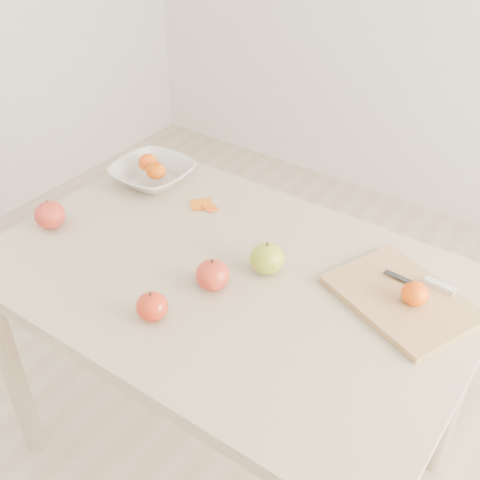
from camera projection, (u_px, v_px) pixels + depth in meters
The scene contains 14 objects.
ground at pixel (231, 453), 1.93m from camera, with size 3.50×3.50×0.00m, color #C6B293.
table at pixel (229, 302), 1.55m from camera, with size 1.20×0.80×0.75m.
cutting_board at pixel (402, 298), 1.40m from camera, with size 0.32×0.23×0.02m, color tan.
board_tangerine at pixel (415, 294), 1.36m from camera, with size 0.06×0.06×0.05m, color #DA5C07.
fruit_bowl at pixel (153, 174), 1.83m from camera, with size 0.24×0.24×0.06m, color silver.
bowl_tangerine_near at pixel (148, 162), 1.83m from camera, with size 0.06×0.06×0.05m, color #E56208.
bowl_tangerine_far at pixel (156, 171), 1.79m from camera, with size 0.06×0.06×0.05m, color #CE4507.
orange_peel_a at pixel (201, 206), 1.73m from camera, with size 0.06×0.04×0.00m, color #C75C0E.
orange_peel_b at pixel (210, 208), 1.72m from camera, with size 0.04×0.04×0.00m, color #DD500F.
paring_knife at pixel (433, 285), 1.42m from camera, with size 0.17×0.05×0.01m.
apple_green at pixel (267, 258), 1.47m from camera, with size 0.09×0.09×0.08m, color #719D17.
apple_red_c at pixel (152, 307), 1.34m from camera, with size 0.07×0.07×0.07m, color #990613.
apple_red_d at pixel (50, 215), 1.63m from camera, with size 0.08×0.08×0.08m, color #9A0813.
apple_red_e at pixel (213, 275), 1.42m from camera, with size 0.08×0.08×0.07m, color maroon.
Camera 1 is at (0.69, -0.93, 1.69)m, focal length 45.00 mm.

